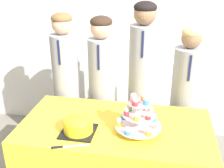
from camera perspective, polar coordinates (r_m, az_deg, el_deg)
name	(u,v)px	position (r m, az deg, el deg)	size (l,w,h in m)	color
wall_back	(136,16)	(3.09, 4.98, 13.52)	(9.00, 0.06, 2.70)	silver
table	(115,166)	(2.33, 0.67, -16.34)	(1.41, 0.74, 0.77)	yellow
round_cake	(78,124)	(2.00, -6.90, -8.15)	(0.24, 0.24, 0.12)	black
cake_knife	(64,147)	(1.90, -9.72, -12.47)	(0.24, 0.10, 0.01)	silver
cupcake_stand	(138,115)	(1.96, 5.37, -6.39)	(0.33, 0.33, 0.29)	silver
student_0	(67,92)	(2.73, -9.18, -1.67)	(0.24, 0.25, 1.49)	#939399
student_1	(102,96)	(2.64, -1.98, -2.39)	(0.25, 0.25, 1.47)	#939399
student_2	(141,92)	(2.56, 6.00, -1.72)	(0.24, 0.25, 1.60)	#939399
student_3	(184,107)	(2.62, 14.36, -4.64)	(0.25, 0.26, 1.40)	#939399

